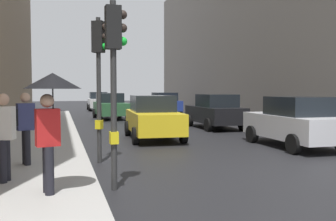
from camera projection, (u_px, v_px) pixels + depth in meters
The scene contains 14 objects.
ground_plane at pixel (311, 173), 9.07m from camera, with size 120.00×120.00×0.00m, color black.
sidewalk_kerb at pixel (40, 145), 13.05m from camera, with size 2.80×40.00×0.16m, color #A8A5A0.
building_facade_right at pixel (304, 38), 26.97m from camera, with size 12.00×31.77×11.33m, color slate.
traffic_light_near_right at pixel (99, 63), 10.20m from camera, with size 0.44×0.36×3.94m.
traffic_light_near_left at pixel (115, 60), 7.41m from camera, with size 0.44×0.25×3.74m.
car_green_estate at pixel (110, 106), 25.72m from camera, with size 2.17×4.28×1.76m.
car_blue_van at pixel (164, 103), 30.51m from camera, with size 2.19×4.29×1.76m.
car_dark_suv at pixel (215, 111), 19.44m from camera, with size 2.03×4.20×1.76m.
car_silver_hatchback at pixel (295, 122), 13.13m from camera, with size 2.06×4.22×1.76m.
car_yellow_taxi at pixel (153, 117), 15.26m from camera, with size 2.24×4.31×1.76m.
car_white_compact at pixel (98, 101), 36.37m from camera, with size 2.07×4.23×1.76m.
pedestrian_with_umbrella at pixel (51, 99), 6.65m from camera, with size 1.00×1.00×2.14m.
pedestrian_with_grey_backpack at pixel (24, 124), 9.22m from camera, with size 0.65×0.43×1.77m.
pedestrian_with_black_backpack at pixel (1, 132), 7.51m from camera, with size 0.65×0.41×1.77m.
Camera 1 is at (-5.78, -7.68, 2.01)m, focal length 40.37 mm.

